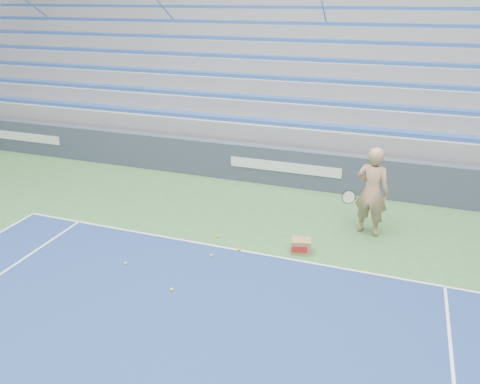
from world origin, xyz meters
name	(u,v)px	position (x,y,z in m)	size (l,w,h in m)	color
sponsor_barrier	(286,167)	(0.00, 15.88, 0.55)	(30.00, 0.32, 1.10)	#363F52
bleachers	(325,73)	(0.00, 21.60, 2.36)	(31.00, 9.15, 7.30)	gray
tennis_player	(372,192)	(2.52, 13.64, 1.03)	(1.03, 0.95, 2.07)	tan
ball_box	(301,246)	(1.27, 12.26, 0.15)	(0.46, 0.39, 0.31)	olive
tennis_ball_0	(218,236)	(-0.65, 12.27, 0.03)	(0.07, 0.07, 0.07)	#C5D22A
tennis_ball_1	(211,256)	(-0.46, 11.45, 0.03)	(0.07, 0.07, 0.07)	#C5D22A
tennis_ball_2	(239,250)	(0.00, 11.87, 0.03)	(0.07, 0.07, 0.07)	#C5D22A
tennis_ball_3	(125,263)	(-1.99, 10.58, 0.03)	(0.07, 0.07, 0.07)	#C5D22A
tennis_ball_4	(172,290)	(-0.68, 10.06, 0.03)	(0.07, 0.07, 0.07)	#C5D22A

